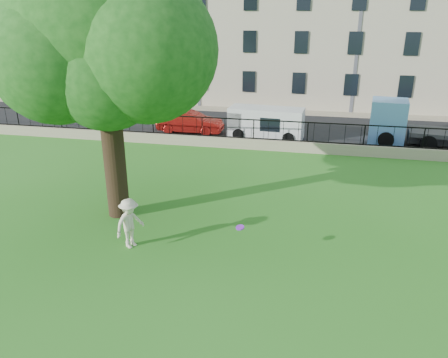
% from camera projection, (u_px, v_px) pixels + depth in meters
% --- Properties ---
extents(ground, '(120.00, 120.00, 0.00)m').
position_uv_depth(ground, '(199.00, 257.00, 14.05)').
color(ground, '#2A721B').
rests_on(ground, ground).
extents(retaining_wall, '(50.00, 0.40, 0.60)m').
position_uv_depth(retaining_wall, '(253.00, 144.00, 24.89)').
color(retaining_wall, gray).
rests_on(retaining_wall, ground).
extents(iron_railing, '(50.00, 0.05, 1.13)m').
position_uv_depth(iron_railing, '(254.00, 129.00, 24.58)').
color(iron_railing, black).
rests_on(iron_railing, retaining_wall).
extents(street, '(60.00, 9.00, 0.01)m').
position_uv_depth(street, '(263.00, 128.00, 29.29)').
color(street, black).
rests_on(street, ground).
extents(sidewalk, '(60.00, 1.40, 0.12)m').
position_uv_depth(sidewalk, '(271.00, 111.00, 34.01)').
color(sidewalk, gray).
rests_on(sidewalk, ground).
extents(building_row, '(56.40, 10.40, 13.80)m').
position_uv_depth(building_row, '(282.00, 17.00, 36.71)').
color(building_row, '#B4AB8F').
rests_on(building_row, ground).
extents(tree, '(8.21, 6.41, 10.25)m').
position_uv_depth(tree, '(99.00, 29.00, 14.63)').
color(tree, black).
rests_on(tree, ground).
extents(man, '(1.07, 1.29, 1.73)m').
position_uv_depth(man, '(130.00, 223.00, 14.37)').
color(man, beige).
rests_on(man, ground).
extents(frisbee, '(0.28, 0.29, 0.12)m').
position_uv_depth(frisbee, '(240.00, 227.00, 13.46)').
color(frisbee, purple).
extents(red_sedan, '(4.21, 1.49, 1.39)m').
position_uv_depth(red_sedan, '(190.00, 122.00, 28.06)').
color(red_sedan, '#AB1915').
rests_on(red_sedan, street).
extents(white_van, '(4.63, 2.13, 1.89)m').
position_uv_depth(white_van, '(266.00, 123.00, 26.77)').
color(white_van, silver).
rests_on(white_van, street).
extents(blue_truck, '(6.34, 2.91, 2.57)m').
position_uv_depth(blue_truck, '(425.00, 124.00, 25.14)').
color(blue_truck, '#6099E1').
rests_on(blue_truck, street).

